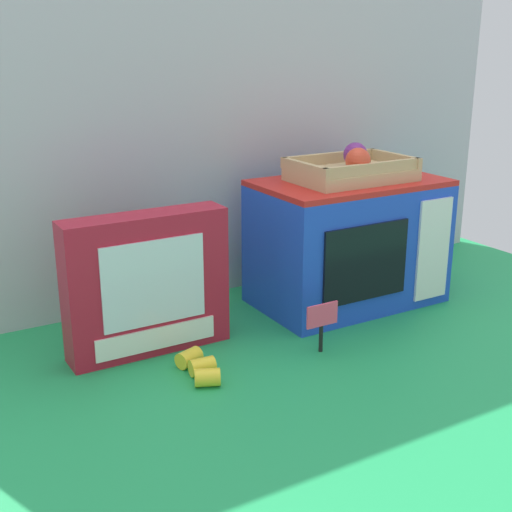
# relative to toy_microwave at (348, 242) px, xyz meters

# --- Properties ---
(ground_plane) EXTENTS (1.70, 1.70, 0.00)m
(ground_plane) POSITION_rel_toy_microwave_xyz_m (-0.22, -0.00, -0.14)
(ground_plane) COLOR #219E54
(ground_plane) RESTS_ON ground
(display_back_panel) EXTENTS (1.61, 0.03, 0.77)m
(display_back_panel) POSITION_rel_toy_microwave_xyz_m (-0.22, 0.22, 0.24)
(display_back_panel) COLOR #B7BABF
(display_back_panel) RESTS_ON ground
(toy_microwave) EXTENTS (0.41, 0.26, 0.29)m
(toy_microwave) POSITION_rel_toy_microwave_xyz_m (0.00, 0.00, 0.00)
(toy_microwave) COLOR blue
(toy_microwave) RESTS_ON ground
(food_groups_crate) EXTENTS (0.26, 0.17, 0.08)m
(food_groups_crate) POSITION_rel_toy_microwave_xyz_m (-0.00, -0.00, 0.17)
(food_groups_crate) COLOR tan
(food_groups_crate) RESTS_ON toy_microwave
(cookie_set_box) EXTENTS (0.32, 0.08, 0.27)m
(cookie_set_box) POSITION_rel_toy_microwave_xyz_m (-0.49, -0.02, -0.01)
(cookie_set_box) COLOR #B2192D
(cookie_set_box) RESTS_ON ground
(price_sign) EXTENTS (0.07, 0.01, 0.10)m
(price_sign) POSITION_rel_toy_microwave_xyz_m (-0.21, -0.19, -0.08)
(price_sign) COLOR black
(price_sign) RESTS_ON ground
(loose_toy_banana) EXTENTS (0.06, 0.13, 0.03)m
(loose_toy_banana) POSITION_rel_toy_microwave_xyz_m (-0.46, -0.16, -0.13)
(loose_toy_banana) COLOR yellow
(loose_toy_banana) RESTS_ON ground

